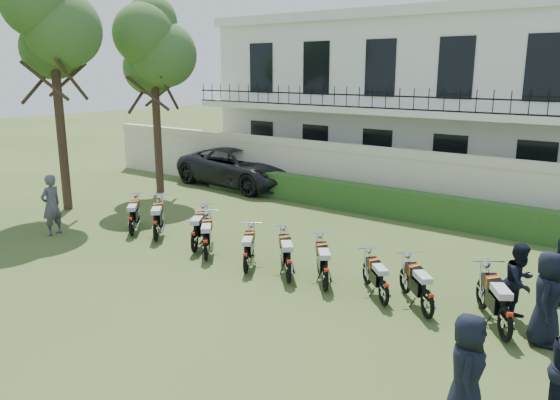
% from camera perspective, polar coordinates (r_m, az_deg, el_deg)
% --- Properties ---
extents(ground, '(100.00, 100.00, 0.00)m').
position_cam_1_polar(ground, '(14.06, -3.68, -7.58)').
color(ground, '#384F1F').
rests_on(ground, ground).
extents(perimeter_wall, '(30.00, 0.35, 2.30)m').
position_cam_1_polar(perimeter_wall, '(20.24, 11.20, 2.19)').
color(perimeter_wall, beige).
rests_on(perimeter_wall, ground).
extents(hedge, '(18.00, 0.60, 1.00)m').
position_cam_1_polar(hedge, '(19.26, 12.73, -0.50)').
color(hedge, '#1E4318').
rests_on(hedge, ground).
extents(building, '(20.40, 9.60, 7.40)m').
position_cam_1_polar(building, '(25.40, 17.48, 9.87)').
color(building, silver).
rests_on(building, ground).
extents(tree_west_mid, '(3.40, 3.20, 8.82)m').
position_cam_1_polar(tree_west_mid, '(21.16, -22.79, 16.89)').
color(tree_west_mid, '#473323').
rests_on(tree_west_mid, ground).
extents(tree_west_near, '(3.40, 3.20, 7.90)m').
position_cam_1_polar(tree_west_near, '(23.05, -13.08, 15.25)').
color(tree_west_near, '#473323').
rests_on(tree_west_near, ground).
extents(motorcycle_0, '(1.48, 1.51, 1.10)m').
position_cam_1_polar(motorcycle_0, '(17.43, -15.28, -2.10)').
color(motorcycle_0, black).
rests_on(motorcycle_0, ground).
extents(motorcycle_1, '(1.54, 1.63, 1.16)m').
position_cam_1_polar(motorcycle_1, '(16.67, -12.88, -2.55)').
color(motorcycle_1, black).
rests_on(motorcycle_1, ground).
extents(motorcycle_2, '(1.23, 1.79, 1.13)m').
position_cam_1_polar(motorcycle_2, '(15.46, -8.94, -3.69)').
color(motorcycle_2, black).
rests_on(motorcycle_2, ground).
extents(motorcycle_3, '(1.41, 1.57, 1.10)m').
position_cam_1_polar(motorcycle_3, '(14.79, -7.76, -4.52)').
color(motorcycle_3, black).
rests_on(motorcycle_3, ground).
extents(motorcycle_4, '(1.11, 1.61, 1.02)m').
position_cam_1_polar(motorcycle_4, '(13.79, -3.58, -5.91)').
color(motorcycle_4, black).
rests_on(motorcycle_4, ground).
extents(motorcycle_5, '(1.44, 1.57, 1.11)m').
position_cam_1_polar(motorcycle_5, '(13.17, 0.89, -6.66)').
color(motorcycle_5, black).
rests_on(motorcycle_5, ground).
extents(motorcycle_6, '(1.31, 1.59, 1.07)m').
position_cam_1_polar(motorcycle_6, '(12.74, 4.78, -7.50)').
color(motorcycle_6, black).
rests_on(motorcycle_6, ground).
extents(motorcycle_7, '(1.33, 1.32, 0.97)m').
position_cam_1_polar(motorcycle_7, '(12.19, 10.82, -8.92)').
color(motorcycle_7, black).
rests_on(motorcycle_7, ground).
extents(motorcycle_8, '(1.42, 1.45, 1.05)m').
position_cam_1_polar(motorcycle_8, '(11.78, 15.20, -9.78)').
color(motorcycle_8, black).
rests_on(motorcycle_8, ground).
extents(motorcycle_9, '(1.25, 1.82, 1.15)m').
position_cam_1_polar(motorcycle_9, '(11.31, 22.54, -11.13)').
color(motorcycle_9, black).
rests_on(motorcycle_9, ground).
extents(suv, '(6.33, 3.32, 1.70)m').
position_cam_1_polar(suv, '(24.12, -4.12, 3.44)').
color(suv, black).
rests_on(suv, ground).
extents(inspector, '(0.56, 0.76, 1.91)m').
position_cam_1_polar(inspector, '(18.33, -22.79, -0.49)').
color(inspector, '#55555A').
rests_on(inspector, ground).
extents(officer_0, '(0.76, 0.96, 1.73)m').
position_cam_1_polar(officer_0, '(8.57, 18.96, -16.53)').
color(officer_0, black).
rests_on(officer_0, ground).
extents(officer_3, '(0.62, 0.91, 1.82)m').
position_cam_1_polar(officer_3, '(11.43, 26.15, -9.20)').
color(officer_3, black).
rests_on(officer_3, ground).
extents(officer_4, '(0.84, 0.95, 1.64)m').
position_cam_1_polar(officer_4, '(12.28, 23.75, -7.85)').
color(officer_4, black).
rests_on(officer_4, ground).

